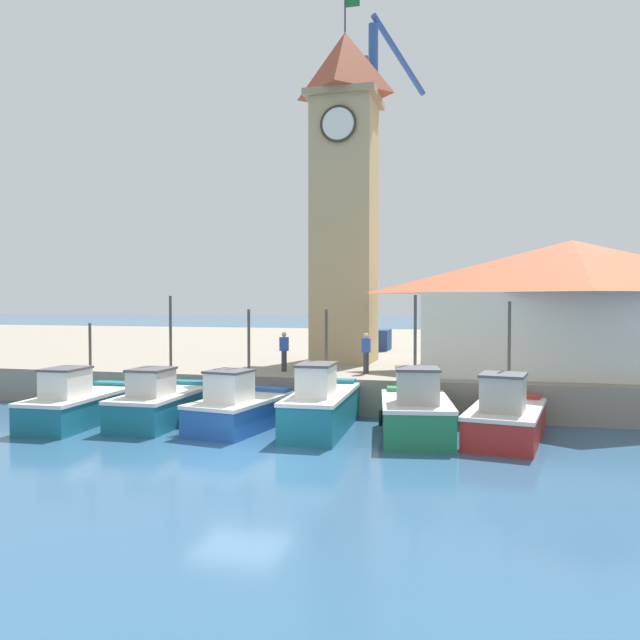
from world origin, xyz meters
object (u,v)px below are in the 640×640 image
fishing_boat_mid_left (322,406)px  fishing_boat_center (416,413)px  clock_tower (345,188)px  warehouse_right (572,305)px  fishing_boat_mid_right (506,417)px  dock_worker_along_quay (284,351)px  dock_worker_near_tower (366,352)px  port_crane_near (374,225)px  fishing_boat_far_left (79,404)px  fishing_boat_left_inner (240,408)px  fishing_boat_left_outer (162,403)px

fishing_boat_mid_left → fishing_boat_center: fishing_boat_center is taller
clock_tower → warehouse_right: clock_tower is taller
fishing_boat_mid_right → clock_tower: 14.58m
warehouse_right → dock_worker_along_quay: warehouse_right is taller
fishing_boat_mid_right → dock_worker_along_quay: bearing=152.0°
fishing_boat_mid_left → fishing_boat_center: size_ratio=1.18×
warehouse_right → dock_worker_near_tower: 8.55m
fishing_boat_center → port_crane_near: bearing=103.6°
port_crane_near → dock_worker_near_tower: port_crane_near is taller
fishing_boat_far_left → dock_worker_along_quay: 8.10m
fishing_boat_far_left → warehouse_right: 19.19m
warehouse_right → dock_worker_near_tower: (-7.99, -2.41, -1.89)m
port_crane_near → dock_worker_along_quay: bearing=-98.7°
fishing_boat_center → fishing_boat_mid_right: bearing=5.6°
dock_worker_along_quay → fishing_boat_mid_left: bearing=-59.1°
fishing_boat_center → fishing_boat_left_inner: bearing=-179.0°
clock_tower → dock_worker_near_tower: 8.89m
fishing_boat_left_outer → warehouse_right: size_ratio=0.41×
fishing_boat_left_outer → fishing_boat_center: 8.83m
fishing_boat_far_left → fishing_boat_left_outer: size_ratio=1.04×
fishing_boat_center → dock_worker_along_quay: fishing_boat_center is taller
fishing_boat_mid_left → fishing_boat_left_inner: bearing=-171.9°
fishing_boat_mid_right → fishing_boat_far_left: bearing=-176.1°
fishing_boat_center → warehouse_right: (5.57, 7.26, 3.34)m
dock_worker_along_quay → clock_tower: bearing=71.3°
fishing_boat_mid_left → fishing_boat_center: bearing=-5.2°
fishing_boat_mid_left → clock_tower: size_ratio=0.31×
fishing_boat_left_outer → fishing_boat_left_inner: 3.00m
fishing_boat_left_outer → dock_worker_near_tower: 8.11m
fishing_boat_center → fishing_boat_left_outer: bearing=179.2°
warehouse_right → port_crane_near: (-9.58, 9.39, 4.59)m
clock_tower → port_crane_near: bearing=88.2°
fishing_boat_center → clock_tower: size_ratio=0.26×
fishing_boat_mid_left → fishing_boat_mid_right: 5.84m
fishing_boat_mid_left → dock_worker_near_tower: 4.84m
dock_worker_near_tower → port_crane_near: bearing=97.7°
fishing_boat_left_outer → dock_worker_along_quay: bearing=57.4°
fishing_boat_mid_left → clock_tower: bearing=97.0°
fishing_boat_far_left → port_crane_near: port_crane_near is taller
fishing_boat_far_left → dock_worker_along_quay: (5.73, 5.52, 1.53)m
port_crane_near → dock_worker_along_quay: port_crane_near is taller
fishing_boat_left_outer → port_crane_near: size_ratio=0.25×
fishing_boat_mid_left → fishing_boat_left_outer: bearing=-178.3°
fishing_boat_far_left → fishing_boat_left_outer: fishing_boat_left_outer is taller
fishing_boat_center → dock_worker_along_quay: 7.69m
dock_worker_along_quay → fishing_boat_left_inner: bearing=-90.2°
fishing_boat_mid_right → warehouse_right: bearing=67.9°
warehouse_right → dock_worker_along_quay: bearing=-167.8°
fishing_boat_far_left → fishing_boat_center: 11.58m
fishing_boat_mid_right → warehouse_right: warehouse_right is taller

